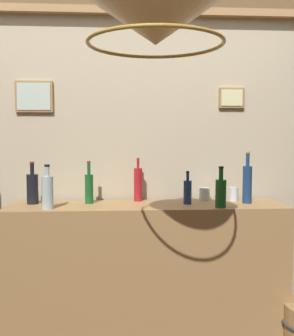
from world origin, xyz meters
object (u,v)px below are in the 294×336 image
liquor_bottle_whiskey (138,184)px  glass_tumbler_rocks (234,194)px  pendant_lamp (156,22)px  liquor_bottle_rum (221,192)px  liquor_bottle_vermouth (32,188)px  liquor_bottle_amaro (247,183)px  liquor_bottle_brandy (89,187)px  liquor_bottle_port (188,191)px  glass_tumbler_highball (205,194)px  liquor_bottle_mezcal (48,191)px

liquor_bottle_whiskey → glass_tumbler_rocks: bearing=-2.3°
glass_tumbler_rocks → pendant_lamp: size_ratio=0.16×
liquor_bottle_rum → glass_tumbler_rocks: 0.32m
liquor_bottle_vermouth → liquor_bottle_amaro: (1.46, -0.07, 0.03)m
liquor_bottle_vermouth → liquor_bottle_brandy: 0.38m
glass_tumbler_rocks → liquor_bottle_port: bearing=-160.9°
liquor_bottle_port → liquor_bottle_rum: 0.24m
liquor_bottle_amaro → glass_tumbler_highball: bearing=147.7°
liquor_bottle_whiskey → liquor_bottle_brandy: bearing=-166.8°
liquor_bottle_amaro → pendant_lamp: bearing=-127.1°
liquor_bottle_mezcal → glass_tumbler_highball: liquor_bottle_mezcal is taller
pendant_lamp → glass_tumbler_rocks: bearing=58.3°
liquor_bottle_rum → liquor_bottle_port: bearing=141.1°
liquor_bottle_brandy → glass_tumbler_highball: 0.83m
liquor_bottle_mezcal → liquor_bottle_vermouth: bearing=123.5°
liquor_bottle_port → liquor_bottle_rum: (0.19, -0.15, 0.01)m
liquor_bottle_mezcal → liquor_bottle_port: liquor_bottle_mezcal is taller
liquor_bottle_vermouth → pendant_lamp: size_ratio=0.48×
liquor_bottle_rum → pendant_lamp: pendant_lamp is taller
liquor_bottle_whiskey → liquor_bottle_vermouth: (-0.72, -0.07, -0.01)m
liquor_bottle_whiskey → glass_tumbler_highball: size_ratio=3.43×
liquor_bottle_port → glass_tumbler_highball: size_ratio=2.51×
liquor_bottle_brandy → glass_tumbler_rocks: size_ratio=3.01×
liquor_bottle_amaro → liquor_bottle_vermouth: bearing=177.1°
liquor_bottle_mezcal → liquor_bottle_brandy: size_ratio=0.97×
liquor_bottle_whiskey → pendant_lamp: size_ratio=0.52×
liquor_bottle_whiskey → liquor_bottle_rum: 0.60m
liquor_bottle_amaro → liquor_bottle_whiskey: bearing=168.9°
liquor_bottle_port → liquor_bottle_amaro: liquor_bottle_amaro is taller
liquor_bottle_mezcal → liquor_bottle_brandy: 0.31m
glass_tumbler_rocks → liquor_bottle_whiskey: bearing=177.7°
liquor_bottle_whiskey → glass_tumbler_highball: 0.49m
liquor_bottle_vermouth → liquor_bottle_amaro: liquor_bottle_amaro is taller
liquor_bottle_whiskey → liquor_bottle_port: size_ratio=1.37×
liquor_bottle_rum → glass_tumbler_highball: (-0.04, 0.32, -0.06)m
liquor_bottle_port → liquor_bottle_rum: bearing=-38.9°
liquor_bottle_port → liquor_bottle_rum: size_ratio=0.84×
liquor_bottle_port → pendant_lamp: bearing=-107.8°
liquor_bottle_whiskey → liquor_bottle_vermouth: bearing=-174.3°
liquor_bottle_brandy → glass_tumbler_highball: size_ratio=3.25×
liquor_bottle_brandy → glass_tumbler_rocks: (1.02, 0.05, -0.06)m
liquor_bottle_port → glass_tumbler_rocks: bearing=19.1°
liquor_bottle_brandy → glass_tumbler_highball: bearing=6.8°
liquor_bottle_port → liquor_bottle_vermouth: (-1.05, 0.08, 0.02)m
liquor_bottle_whiskey → liquor_bottle_rum: size_ratio=1.15×
glass_tumbler_rocks → pendant_lamp: bearing=-121.7°
liquor_bottle_whiskey → glass_tumbler_highball: bearing=2.1°
liquor_bottle_vermouth → glass_tumbler_rocks: liquor_bottle_vermouth is taller
liquor_bottle_rum → glass_tumbler_highball: liquor_bottle_rum is taller
liquor_bottle_brandy → glass_tumbler_rocks: 1.02m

